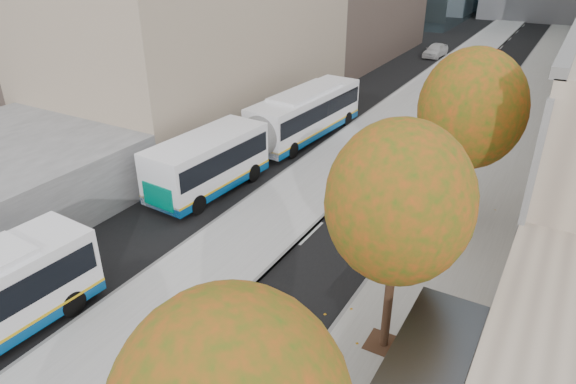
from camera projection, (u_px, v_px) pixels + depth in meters
The scene contains 7 objects.
bus_platform at pixel (393, 118), 36.93m from camera, with size 4.25×150.00×0.15m, color #B2B2B2.
sidewalk at pixel (511, 138), 33.38m from camera, with size 4.75×150.00×0.08m, color gray.
bus_shelter at pixel (440, 360), 13.13m from camera, with size 1.90×4.40×2.53m.
tree_c at pixel (399, 203), 14.25m from camera, with size 4.20×4.20×7.28m.
tree_d at pixel (472, 109), 21.11m from camera, with size 4.40×4.40×7.60m.
bus_far at pixel (270, 131), 29.91m from camera, with size 3.74×17.84×2.95m.
distant_car at pixel (435, 50), 54.99m from camera, with size 1.70×4.22×1.44m, color silver.
Camera 1 is at (7.19, 0.55, 11.96)m, focal length 32.00 mm.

